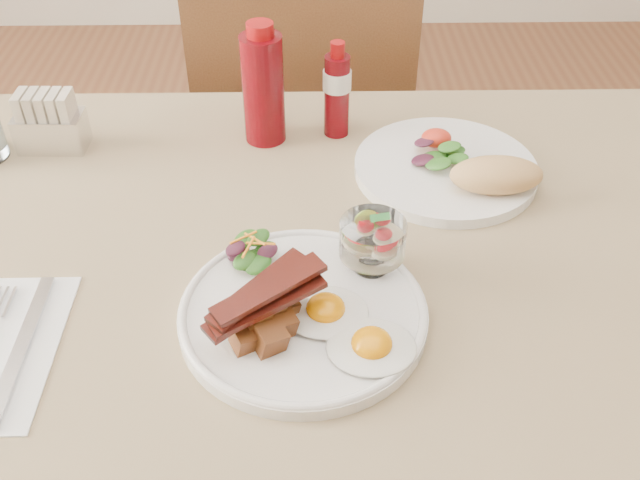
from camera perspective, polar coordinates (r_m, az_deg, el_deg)
The scene contains 12 objects.
table at distance 0.94m, azimuth -1.41°, elevation -5.89°, with size 1.33×0.88×0.75m.
chair_far at distance 1.55m, azimuth -1.27°, elevation 8.26°, with size 0.42×0.42×0.93m.
main_plate at distance 0.81m, azimuth -1.36°, elevation -5.93°, with size 0.28×0.28×0.02m, color white.
fried_eggs at distance 0.77m, azimuth 2.26°, elevation -7.00°, with size 0.16×0.15×0.03m.
bacon_potato_pile at distance 0.76m, azimuth -4.51°, elevation -5.70°, with size 0.13×0.12×0.06m.
side_salad at distance 0.85m, azimuth -5.41°, elevation -1.01°, with size 0.07×0.06×0.04m.
fruit_cup at distance 0.82m, azimuth 4.23°, elevation 0.08°, with size 0.08×0.08×0.08m.
second_plate at distance 1.03m, azimuth 10.91°, elevation 5.65°, with size 0.26×0.26×0.07m.
ketchup_bottle at distance 1.07m, azimuth -4.57°, elevation 12.10°, with size 0.06×0.06×0.18m.
hot_sauce_bottle at distance 1.09m, azimuth 1.36°, elevation 11.84°, with size 0.05×0.05×0.15m.
sugar_caddy at distance 1.14m, azimuth -20.81°, elevation 8.66°, with size 0.10×0.06×0.09m.
napkin_cutlery at distance 0.85m, azimuth -24.17°, elevation -7.97°, with size 0.13×0.23×0.01m.
Camera 1 is at (0.01, -0.66, 1.34)m, focal length 40.00 mm.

